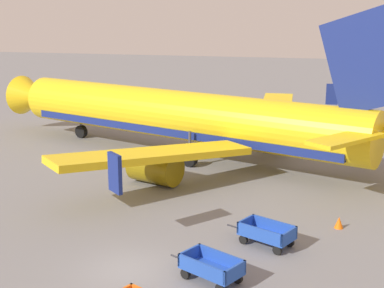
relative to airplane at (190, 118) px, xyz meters
The scene contains 5 objects.
ground_plane 19.09m from the airplane, 83.64° to the right, with size 220.00×220.00×0.00m, color slate.
airplane is the anchor object (origin of this frame).
baggage_cart_third_in_row 19.75m from the airplane, 72.79° to the right, with size 3.50×2.38×1.07m.
baggage_cart_fourth_in_row 16.67m from the airplane, 62.59° to the right, with size 3.53×2.33×1.07m.
traffic_cone_near_plane 16.21m from the airplane, 46.66° to the right, with size 0.46×0.46×0.61m, color orange.
Camera 1 is at (8.04, -19.96, 10.91)m, focal length 50.63 mm.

